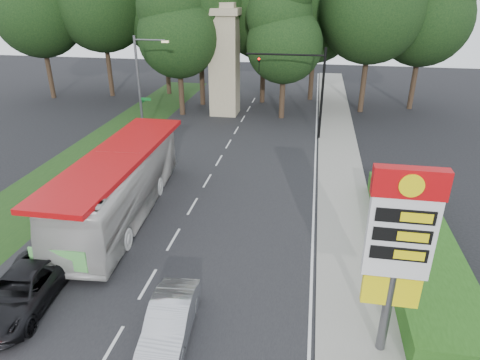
% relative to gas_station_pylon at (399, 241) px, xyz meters
% --- Properties ---
extents(ground, '(120.00, 120.00, 0.00)m').
position_rel_gas_station_pylon_xyz_m(ground, '(-9.20, -1.99, -4.45)').
color(ground, black).
rests_on(ground, ground).
extents(road_surface, '(14.00, 80.00, 0.02)m').
position_rel_gas_station_pylon_xyz_m(road_surface, '(-9.20, 10.01, -4.44)').
color(road_surface, black).
rests_on(road_surface, ground).
extents(sidewalk_right, '(3.00, 80.00, 0.12)m').
position_rel_gas_station_pylon_xyz_m(sidewalk_right, '(-0.70, 10.01, -4.39)').
color(sidewalk_right, gray).
rests_on(sidewalk_right, ground).
extents(grass_verge_left, '(5.00, 50.00, 0.02)m').
position_rel_gas_station_pylon_xyz_m(grass_verge_left, '(-18.70, 16.01, -4.44)').
color(grass_verge_left, '#193814').
rests_on(grass_verge_left, ground).
extents(hedge, '(3.00, 14.00, 1.20)m').
position_rel_gas_station_pylon_xyz_m(hedge, '(2.30, 6.01, -3.85)').
color(hedge, '#204D14').
rests_on(hedge, ground).
extents(gas_station_pylon, '(2.10, 0.45, 6.85)m').
position_rel_gas_station_pylon_xyz_m(gas_station_pylon, '(0.00, 0.00, 0.00)').
color(gas_station_pylon, '#59595E').
rests_on(gas_station_pylon, ground).
extents(traffic_signal_mast, '(6.10, 0.35, 7.20)m').
position_rel_gas_station_pylon_xyz_m(traffic_signal_mast, '(-3.52, 22.00, 0.22)').
color(traffic_signal_mast, black).
rests_on(traffic_signal_mast, ground).
extents(streetlight_signs, '(2.75, 0.98, 8.00)m').
position_rel_gas_station_pylon_xyz_m(streetlight_signs, '(-16.19, 20.01, -0.01)').
color(streetlight_signs, '#59595E').
rests_on(streetlight_signs, ground).
extents(monument, '(3.00, 3.00, 10.05)m').
position_rel_gas_station_pylon_xyz_m(monument, '(-11.20, 28.01, 0.66)').
color(monument, tan).
rests_on(monument, ground).
extents(tree_east_near, '(8.12, 8.12, 15.95)m').
position_rel_gas_station_pylon_xyz_m(tree_east_near, '(-3.20, 35.01, 5.23)').
color(tree_east_near, '#2D2116').
rests_on(tree_east_near, ground).
extents(tree_monument_left, '(7.28, 7.28, 14.30)m').
position_rel_gas_station_pylon_xyz_m(tree_monument_left, '(-15.20, 27.01, 4.23)').
color(tree_monument_left, '#2D2116').
rests_on(tree_monument_left, ground).
extents(tree_monument_right, '(6.72, 6.72, 13.20)m').
position_rel_gas_station_pylon_xyz_m(tree_monument_right, '(-5.70, 27.51, 3.56)').
color(tree_monument_right, '#2D2116').
rests_on(tree_monument_right, ground).
extents(transit_bus, '(3.95, 12.85, 3.53)m').
position_rel_gas_station_pylon_xyz_m(transit_bus, '(-12.70, 7.58, -2.68)').
color(transit_bus, silver).
rests_on(transit_bus, ground).
extents(sedan_silver, '(1.81, 4.32, 1.39)m').
position_rel_gas_station_pylon_xyz_m(sedan_silver, '(-7.31, -0.63, -3.75)').
color(sedan_silver, '#B1B3B9').
rests_on(sedan_silver, ground).
extents(suv_charcoal, '(2.82, 5.37, 1.44)m').
position_rel_gas_station_pylon_xyz_m(suv_charcoal, '(-13.50, -0.04, -3.73)').
color(suv_charcoal, black).
rests_on(suv_charcoal, ground).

